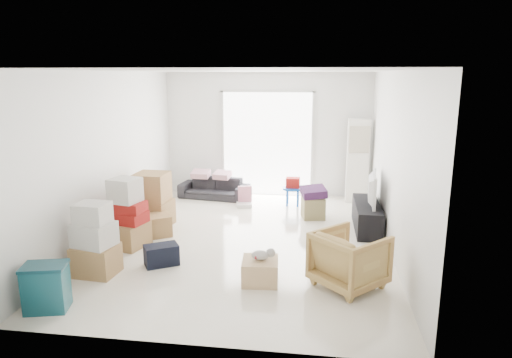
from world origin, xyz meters
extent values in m
cube|color=white|center=(0.00, 0.00, -0.12)|extent=(4.50, 6.00, 0.24)
cube|color=white|center=(0.00, 0.00, 2.82)|extent=(4.50, 6.00, 0.24)
cube|color=white|center=(0.00, 3.12, 1.35)|extent=(4.50, 0.24, 2.70)
cube|color=white|center=(0.00, -3.12, 1.35)|extent=(4.50, 0.24, 2.70)
cube|color=white|center=(-2.37, 0.00, 1.35)|extent=(0.24, 6.00, 2.70)
cube|color=white|center=(2.37, 0.00, 1.35)|extent=(0.24, 6.00, 2.70)
cube|color=white|center=(0.00, 2.98, 1.15)|extent=(2.00, 0.01, 2.30)
cube|color=silver|center=(-1.00, 2.97, 1.15)|extent=(0.06, 0.04, 2.30)
cube|color=silver|center=(1.00, 2.97, 1.15)|extent=(0.06, 0.04, 2.30)
cube|color=silver|center=(0.00, 2.97, 2.30)|extent=(2.10, 0.04, 0.06)
cube|color=white|center=(1.95, 2.65, 0.88)|extent=(0.45, 0.30, 1.75)
cube|color=black|center=(2.00, 0.85, 0.23)|extent=(0.42, 1.39, 0.46)
imported|color=black|center=(2.00, 0.85, 0.52)|extent=(0.63, 0.99, 0.12)
imported|color=#28272D|center=(-1.11, 2.50, 0.29)|extent=(1.55, 0.65, 0.59)
cube|color=#BD8A91|center=(-1.40, 2.52, 0.65)|extent=(0.42, 0.34, 0.13)
cube|color=#BD8A91|center=(-0.91, 2.48, 0.65)|extent=(0.43, 0.37, 0.13)
imported|color=tan|center=(1.56, -1.45, 0.40)|extent=(1.06, 1.06, 0.80)
cube|color=#154D57|center=(-1.90, -2.54, 0.13)|extent=(0.52, 0.42, 0.26)
cube|color=#154D57|center=(-1.90, -2.54, 0.38)|extent=(0.52, 0.42, 0.26)
cube|color=#0C333D|center=(-1.90, -2.54, 0.53)|extent=(0.54, 0.44, 0.04)
cube|color=#A38349|center=(-1.80, -1.55, 0.20)|extent=(0.58, 0.50, 0.41)
cube|color=beige|center=(-1.80, -1.55, 0.57)|extent=(0.58, 0.51, 0.32)
cube|color=beige|center=(-1.80, -1.55, 0.86)|extent=(0.43, 0.39, 0.27)
cube|color=#A38349|center=(-1.80, -0.50, 0.20)|extent=(0.66, 0.66, 0.39)
cube|color=#9F1316|center=(-1.80, -0.50, 0.48)|extent=(0.66, 0.52, 0.18)
cube|color=#9F1316|center=(-1.80, -0.50, 0.64)|extent=(0.61, 0.45, 0.16)
cube|color=beige|center=(-1.80, -0.50, 0.91)|extent=(0.49, 0.48, 0.37)
cube|color=#A38349|center=(-1.77, 0.54, 0.23)|extent=(0.72, 0.62, 0.46)
cube|color=#A38349|center=(-1.77, 0.54, 0.71)|extent=(0.57, 0.57, 0.49)
cube|color=#A38349|center=(-1.52, 0.04, 0.18)|extent=(0.58, 0.58, 0.35)
cube|color=black|center=(-1.03, -1.14, 0.15)|extent=(0.54, 0.48, 0.30)
cube|color=olive|center=(1.06, 1.35, 0.20)|extent=(0.47, 0.47, 0.40)
cube|color=#421D4A|center=(1.06, 1.35, 0.47)|extent=(0.53, 0.53, 0.14)
cylinder|color=blue|center=(0.63, 2.16, 0.36)|extent=(0.44, 0.44, 0.04)
cylinder|color=blue|center=(0.74, 2.27, 0.17)|extent=(0.04, 0.04, 0.34)
cylinder|color=blue|center=(0.52, 2.27, 0.17)|extent=(0.04, 0.04, 0.34)
cylinder|color=blue|center=(0.52, 2.05, 0.17)|extent=(0.04, 0.04, 0.34)
cylinder|color=blue|center=(0.74, 2.05, 0.17)|extent=(0.04, 0.04, 0.34)
cube|color=#9F1316|center=(0.63, 2.16, 0.48)|extent=(0.28, 0.22, 0.20)
cube|color=silver|center=(-0.34, 1.91, 0.04)|extent=(0.36, 0.33, 0.08)
cube|color=#D17893|center=(-0.34, 2.02, 0.24)|extent=(0.29, 0.10, 0.33)
cube|color=#E3B183|center=(0.42, -1.49, 0.15)|extent=(0.50, 0.50, 0.31)
ellipsoid|color=#B2ADA8|center=(0.42, -1.49, 0.37)|extent=(0.23, 0.16, 0.12)
cube|color=#B72532|center=(0.42, -1.49, 0.37)|extent=(0.18, 0.16, 0.03)
sphere|color=#B2ADA8|center=(0.56, -1.46, 0.40)|extent=(0.12, 0.12, 0.12)
camera|label=1|loc=(1.12, -6.95, 2.64)|focal=32.00mm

